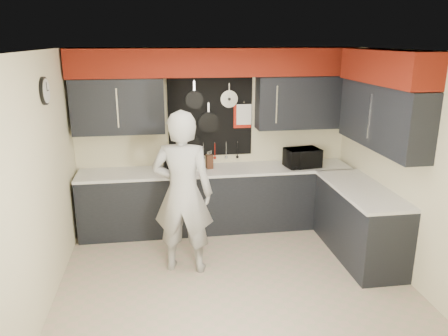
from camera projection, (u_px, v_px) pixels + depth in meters
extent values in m
plane|color=tan|center=(233.00, 278.00, 5.15)|extent=(4.00, 4.00, 0.00)
cube|color=beige|center=(214.00, 138.00, 6.44)|extent=(4.00, 0.01, 2.60)
cube|color=black|center=(118.00, 106.00, 5.95)|extent=(1.24, 0.32, 0.75)
cube|color=black|center=(302.00, 102.00, 6.32)|extent=(1.34, 0.32, 0.75)
cube|color=maroon|center=(215.00, 62.00, 5.96)|extent=(3.94, 0.36, 0.38)
cube|color=black|center=(210.00, 117.00, 6.33)|extent=(1.22, 0.03, 1.15)
cylinder|color=black|center=(194.00, 100.00, 6.18)|extent=(0.26, 0.04, 0.26)
cylinder|color=black|center=(209.00, 122.00, 6.31)|extent=(0.30, 0.04, 0.30)
cylinder|color=black|center=(191.00, 144.00, 6.36)|extent=(0.27, 0.04, 0.27)
cylinder|color=silver|center=(229.00, 99.00, 6.26)|extent=(0.25, 0.02, 0.25)
cube|color=#AD1B0D|center=(242.00, 116.00, 6.38)|extent=(0.26, 0.01, 0.34)
cube|color=white|center=(244.00, 115.00, 6.36)|extent=(0.22, 0.01, 0.30)
cylinder|color=silver|center=(180.00, 151.00, 6.38)|extent=(0.01, 0.01, 0.20)
cylinder|color=silver|center=(192.00, 151.00, 6.40)|extent=(0.01, 0.01, 0.20)
cylinder|color=silver|center=(203.00, 150.00, 6.43)|extent=(0.01, 0.01, 0.20)
cylinder|color=silver|center=(215.00, 150.00, 6.45)|extent=(0.01, 0.01, 0.20)
cylinder|color=silver|center=(226.00, 150.00, 6.48)|extent=(0.01, 0.01, 0.20)
cylinder|color=silver|center=(237.00, 149.00, 6.50)|extent=(0.01, 0.01, 0.20)
cube|color=beige|center=(403.00, 165.00, 5.07)|extent=(0.01, 3.50, 2.60)
cube|color=black|center=(382.00, 116.00, 5.18)|extent=(0.32, 1.70, 0.75)
cube|color=maroon|center=(386.00, 67.00, 5.01)|extent=(0.36, 1.70, 0.38)
cube|color=beige|center=(43.00, 181.00, 4.50)|extent=(0.01, 3.50, 2.60)
cylinder|color=black|center=(44.00, 91.00, 4.63)|extent=(0.04, 0.30, 0.30)
cylinder|color=white|center=(47.00, 91.00, 4.63)|extent=(0.01, 0.26, 0.26)
cube|color=black|center=(217.00, 200.00, 6.40)|extent=(3.90, 0.60, 0.88)
cube|color=silver|center=(217.00, 170.00, 6.26)|extent=(3.90, 0.63, 0.04)
cube|color=black|center=(359.00, 223.00, 5.60)|extent=(0.60, 1.60, 0.88)
cube|color=silver|center=(361.00, 189.00, 5.47)|extent=(0.63, 1.60, 0.04)
cube|color=black|center=(219.00, 232.00, 6.27)|extent=(3.90, 0.06, 0.10)
imported|color=black|center=(302.00, 158.00, 6.32)|extent=(0.53, 0.40, 0.27)
cube|color=#392312|center=(209.00, 161.00, 6.25)|extent=(0.10, 0.10, 0.20)
cylinder|color=white|center=(196.00, 165.00, 6.17)|extent=(0.13, 0.13, 0.16)
cube|color=black|center=(170.00, 169.00, 6.20)|extent=(0.24, 0.27, 0.03)
cube|color=black|center=(170.00, 157.00, 6.23)|extent=(0.19, 0.11, 0.30)
cube|color=black|center=(170.00, 149.00, 6.12)|extent=(0.24, 0.27, 0.06)
cylinder|color=black|center=(170.00, 164.00, 6.15)|extent=(0.11, 0.11, 0.14)
imported|color=#AFAFAD|center=(183.00, 193.00, 5.09)|extent=(0.81, 0.62, 1.96)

